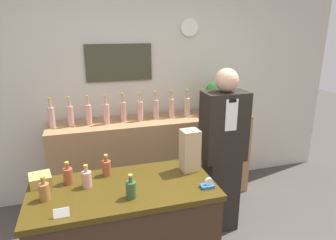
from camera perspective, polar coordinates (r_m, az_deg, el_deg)
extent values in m
cube|color=beige|center=(3.56, -5.73, 7.05)|extent=(5.20, 0.06, 2.70)
cube|color=#3A3A2A|center=(3.44, -9.30, 10.74)|extent=(0.74, 0.02, 0.41)
cylinder|color=white|center=(3.62, 4.07, 17.18)|extent=(0.20, 0.03, 0.20)
cube|color=#9E754C|center=(3.56, -2.75, -7.43)|extent=(2.29, 0.47, 0.98)
cube|color=#40300D|center=(2.17, -8.50, -12.90)|extent=(1.28, 0.63, 0.04)
cube|color=black|center=(3.14, 9.90, -13.54)|extent=(0.31, 0.25, 0.76)
cube|color=black|center=(2.85, 10.63, -1.20)|extent=(0.41, 0.25, 0.66)
cube|color=white|center=(2.70, 12.00, 0.91)|extent=(0.12, 0.01, 0.29)
cube|color=black|center=(2.67, 12.21, 3.61)|extent=(0.07, 0.01, 0.03)
sphere|color=tan|center=(2.75, 11.13, 7.47)|extent=(0.21, 0.21, 0.21)
cylinder|color=#9E998E|center=(3.64, 9.57, 1.97)|extent=(0.19, 0.19, 0.10)
sphere|color=#2D6B2D|center=(3.60, 9.72, 4.90)|extent=(0.34, 0.34, 0.34)
cube|color=tan|center=(2.30, 4.19, -5.77)|extent=(0.14, 0.13, 0.32)
cube|color=#2D66A8|center=(2.13, 7.46, -12.38)|extent=(0.09, 0.06, 0.02)
cylinder|color=silver|center=(2.12, 7.79, -11.55)|extent=(0.06, 0.02, 0.06)
cube|color=white|center=(1.93, -19.64, -16.34)|extent=(0.09, 0.02, 0.06)
cube|color=tan|center=(2.33, -23.15, -10.40)|extent=(0.17, 0.17, 0.07)
cylinder|color=olive|center=(2.12, -22.49, -12.54)|extent=(0.07, 0.07, 0.11)
cylinder|color=olive|center=(2.08, -22.73, -10.71)|extent=(0.03, 0.03, 0.04)
cylinder|color=#B29933|center=(2.07, -22.81, -10.06)|extent=(0.03, 0.03, 0.01)
cylinder|color=brown|center=(2.26, -18.50, -10.10)|extent=(0.07, 0.07, 0.11)
cylinder|color=brown|center=(2.23, -18.68, -8.36)|extent=(0.03, 0.03, 0.04)
cylinder|color=#B29933|center=(2.22, -18.75, -7.74)|extent=(0.03, 0.03, 0.01)
cylinder|color=tan|center=(2.18, -15.21, -10.86)|extent=(0.07, 0.07, 0.11)
cylinder|color=tan|center=(2.15, -15.37, -9.06)|extent=(0.03, 0.03, 0.04)
cylinder|color=#B29933|center=(2.13, -15.43, -8.42)|extent=(0.03, 0.03, 0.01)
cylinder|color=brown|center=(2.31, -11.63, -8.96)|extent=(0.07, 0.07, 0.11)
cylinder|color=brown|center=(2.27, -11.74, -7.24)|extent=(0.03, 0.03, 0.04)
cylinder|color=#B29933|center=(2.26, -11.79, -6.63)|extent=(0.03, 0.03, 0.01)
cylinder|color=#33522C|center=(2.00, -7.06, -13.06)|extent=(0.07, 0.07, 0.11)
cylinder|color=#33522C|center=(1.96, -7.14, -11.14)|extent=(0.03, 0.03, 0.04)
cylinder|color=#B29933|center=(1.95, -7.17, -10.46)|extent=(0.03, 0.03, 0.01)
cylinder|color=tan|center=(3.29, -21.28, 0.41)|extent=(0.07, 0.07, 0.21)
cylinder|color=tan|center=(3.25, -21.56, 2.85)|extent=(0.02, 0.02, 0.08)
cylinder|color=#B29933|center=(3.24, -21.65, 3.72)|extent=(0.03, 0.03, 0.03)
cylinder|color=tan|center=(3.27, -18.09, 0.68)|extent=(0.07, 0.07, 0.21)
cylinder|color=tan|center=(3.24, -18.32, 3.13)|extent=(0.02, 0.02, 0.08)
cylinder|color=#B29933|center=(3.23, -18.41, 4.00)|extent=(0.03, 0.03, 0.03)
cylinder|color=tan|center=(3.27, -14.88, 0.97)|extent=(0.07, 0.07, 0.21)
cylinder|color=tan|center=(3.24, -15.08, 3.43)|extent=(0.02, 0.02, 0.08)
cylinder|color=#B29933|center=(3.23, -15.15, 4.29)|extent=(0.03, 0.03, 0.03)
cylinder|color=tan|center=(3.26, -11.63, 1.11)|extent=(0.07, 0.07, 0.21)
cylinder|color=tan|center=(3.22, -11.79, 3.58)|extent=(0.02, 0.02, 0.08)
cylinder|color=#B29933|center=(3.21, -11.84, 4.46)|extent=(0.03, 0.03, 0.03)
cylinder|color=tan|center=(3.31, -8.53, 1.54)|extent=(0.07, 0.07, 0.21)
cylinder|color=tan|center=(3.27, -8.64, 3.98)|extent=(0.02, 0.02, 0.08)
cylinder|color=#B29933|center=(3.26, -8.68, 4.84)|extent=(0.03, 0.03, 0.03)
cylinder|color=tan|center=(3.31, -5.31, 1.67)|extent=(0.07, 0.07, 0.21)
cylinder|color=tan|center=(3.28, -5.38, 4.11)|extent=(0.02, 0.02, 0.08)
cylinder|color=#B29933|center=(3.27, -5.41, 4.97)|extent=(0.03, 0.03, 0.03)
cylinder|color=tan|center=(3.38, -2.35, 2.04)|extent=(0.07, 0.07, 0.21)
cylinder|color=tan|center=(3.34, -2.38, 4.43)|extent=(0.02, 0.02, 0.08)
cylinder|color=#B29933|center=(3.33, -2.39, 5.28)|extent=(0.03, 0.03, 0.03)
cylinder|color=tan|center=(3.42, 0.66, 2.25)|extent=(0.07, 0.07, 0.21)
cylinder|color=tan|center=(3.39, 0.67, 4.62)|extent=(0.02, 0.02, 0.08)
cylinder|color=#B29933|center=(3.38, 0.67, 5.45)|extent=(0.03, 0.03, 0.03)
cylinder|color=tan|center=(3.47, 3.63, 2.42)|extent=(0.07, 0.07, 0.21)
cylinder|color=tan|center=(3.43, 3.67, 4.76)|extent=(0.02, 0.02, 0.08)
cylinder|color=#B29933|center=(3.42, 3.69, 5.58)|extent=(0.03, 0.03, 0.03)
cylinder|color=tan|center=(3.52, 6.50, 2.59)|extent=(0.07, 0.07, 0.21)
cylinder|color=tan|center=(3.49, 6.58, 4.89)|extent=(0.02, 0.02, 0.08)
cylinder|color=#B29933|center=(3.48, 6.61, 5.70)|extent=(0.03, 0.03, 0.03)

